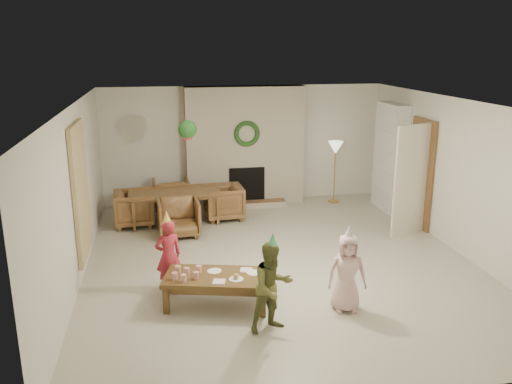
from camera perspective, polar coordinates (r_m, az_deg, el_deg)
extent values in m
plane|color=#B7B29E|center=(8.53, 2.49, -7.43)|extent=(7.00, 7.00, 0.00)
plane|color=white|center=(7.89, 2.71, 9.52)|extent=(7.00, 7.00, 0.00)
plane|color=silver|center=(11.47, -1.33, 5.15)|extent=(7.00, 0.00, 7.00)
plane|color=silver|center=(4.97, 11.78, -9.60)|extent=(7.00, 0.00, 7.00)
plane|color=silver|center=(8.02, -18.80, -0.32)|extent=(0.00, 7.00, 7.00)
plane|color=silver|center=(9.25, 21.03, 1.53)|extent=(0.00, 7.00, 7.00)
cube|color=#5E2519|center=(11.28, -1.17, 4.97)|extent=(2.50, 0.40, 2.50)
cube|color=brown|center=(11.23, -0.85, -1.33)|extent=(1.60, 0.30, 0.12)
cube|color=black|center=(11.28, -1.00, 0.81)|extent=(0.75, 0.12, 0.75)
torus|color=#1A4218|center=(11.00, -0.98, 6.29)|extent=(0.54, 0.10, 0.54)
cylinder|color=gold|center=(11.74, 8.33, -0.98)|extent=(0.25, 0.25, 0.03)
cylinder|color=gold|center=(11.58, 8.45, 1.92)|extent=(0.03, 0.03, 1.20)
cone|color=beige|center=(11.46, 8.56, 4.73)|extent=(0.32, 0.32, 0.27)
cube|color=white|center=(11.19, 14.23, 3.62)|extent=(0.30, 1.00, 2.20)
cube|color=white|center=(11.33, 13.92, 0.40)|extent=(0.30, 0.92, 0.03)
cube|color=white|center=(11.23, 14.06, 2.37)|extent=(0.30, 0.92, 0.03)
cube|color=white|center=(11.15, 14.19, 4.37)|extent=(0.30, 0.92, 0.03)
cube|color=white|center=(11.08, 14.33, 6.40)|extent=(0.30, 0.92, 0.03)
cube|color=maroon|center=(11.15, 14.19, 0.89)|extent=(0.20, 0.40, 0.24)
cube|color=navy|center=(11.24, 13.91, 3.12)|extent=(0.20, 0.44, 0.24)
cube|color=olive|center=(11.03, 14.35, 4.92)|extent=(0.20, 0.36, 0.22)
cube|color=brown|center=(10.29, 17.31, 1.91)|extent=(0.05, 0.86, 2.04)
cube|color=beige|center=(9.80, 16.34, 1.19)|extent=(0.77, 0.32, 2.00)
cube|color=beige|center=(8.20, -18.34, 0.07)|extent=(0.06, 1.20, 2.00)
imported|color=brown|center=(10.34, -8.71, -1.61)|extent=(1.78, 1.06, 0.61)
imported|color=brown|center=(9.60, -8.31, -2.74)|extent=(0.76, 0.78, 0.67)
imported|color=brown|center=(11.06, -9.08, -0.31)|extent=(0.76, 0.78, 0.67)
imported|color=brown|center=(10.30, -12.94, -1.72)|extent=(0.78, 0.76, 0.67)
imported|color=brown|center=(10.44, -3.51, -1.09)|extent=(0.78, 0.76, 0.67)
cylinder|color=tan|center=(9.23, -7.43, 8.11)|extent=(0.01, 0.01, 0.70)
cylinder|color=#A03933|center=(9.28, -7.36, 5.97)|extent=(0.16, 0.16, 0.12)
sphere|color=#194B19|center=(9.26, -7.38, 6.70)|extent=(0.32, 0.32, 0.32)
cube|color=brown|center=(7.05, -4.21, -9.16)|extent=(1.49, 1.00, 0.06)
cube|color=brown|center=(7.08, -4.20, -9.70)|extent=(1.37, 0.87, 0.08)
cube|color=brown|center=(7.00, -9.64, -11.44)|extent=(0.09, 0.09, 0.36)
cube|color=brown|center=(6.83, 0.77, -11.91)|extent=(0.09, 0.09, 0.36)
cube|color=brown|center=(7.49, -8.66, -9.52)|extent=(0.09, 0.09, 0.36)
cube|color=brown|center=(7.33, 1.01, -9.90)|extent=(0.09, 0.09, 0.36)
cylinder|color=white|center=(6.96, -8.75, -8.91)|extent=(0.09, 0.09, 0.09)
cylinder|color=white|center=(7.15, -8.39, -8.22)|extent=(0.09, 0.09, 0.09)
cylinder|color=white|center=(6.89, -7.81, -9.15)|extent=(0.09, 0.09, 0.09)
cylinder|color=white|center=(7.08, -7.47, -8.44)|extent=(0.09, 0.09, 0.09)
cylinder|color=white|center=(6.94, -6.46, -8.92)|extent=(0.09, 0.09, 0.09)
cylinder|color=white|center=(7.13, -6.16, -8.22)|extent=(0.09, 0.09, 0.09)
cylinder|color=white|center=(7.15, -4.50, -8.46)|extent=(0.23, 0.23, 0.01)
cylinder|color=white|center=(6.91, -2.15, -9.34)|extent=(0.23, 0.23, 0.01)
cylinder|color=white|center=(7.08, -0.26, -8.67)|extent=(0.23, 0.23, 0.01)
sphere|color=tan|center=(6.89, -2.15, -9.03)|extent=(0.09, 0.09, 0.07)
cube|color=#EDAFC1|center=(6.85, -4.00, -9.58)|extent=(0.19, 0.19, 0.01)
cube|color=#EDAFC1|center=(7.16, -1.06, -8.38)|extent=(0.19, 0.19, 0.01)
imported|color=maroon|center=(7.48, -9.40, -6.77)|extent=(0.43, 0.34, 1.03)
cone|color=#EFF150|center=(7.29, -9.60, -2.70)|extent=(0.15, 0.15, 0.20)
imported|color=brown|center=(6.39, 1.77, -10.17)|extent=(0.65, 0.57, 1.12)
cone|color=#4EB76A|center=(6.15, 1.82, -5.16)|extent=(0.13, 0.13, 0.18)
imported|color=beige|center=(6.95, 9.75, -8.57)|extent=(0.54, 0.39, 1.03)
cone|color=silver|center=(6.75, 9.96, -4.26)|extent=(0.17, 0.17, 0.19)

